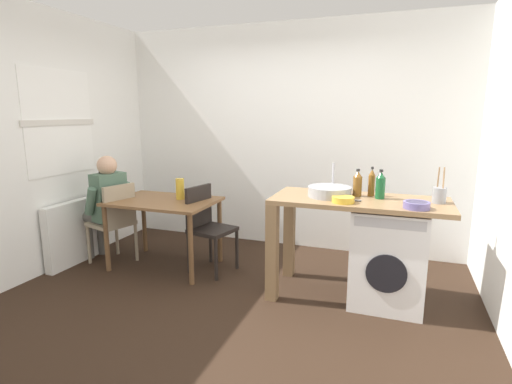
% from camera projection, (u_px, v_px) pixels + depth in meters
% --- Properties ---
extents(ground_plane, '(5.46, 5.46, 0.00)m').
position_uv_depth(ground_plane, '(232.00, 302.00, 3.52)').
color(ground_plane, black).
extents(wall_back, '(4.60, 0.10, 2.70)m').
position_uv_depth(wall_back, '(287.00, 138.00, 4.87)').
color(wall_back, white).
rests_on(wall_back, ground_plane).
extents(wall_window_side, '(0.12, 3.80, 2.70)m').
position_uv_depth(wall_window_side, '(34.00, 143.00, 3.97)').
color(wall_window_side, white).
rests_on(wall_window_side, ground_plane).
extents(radiator, '(0.10, 0.80, 0.70)m').
position_uv_depth(radiator, '(75.00, 232.00, 4.40)').
color(radiator, white).
rests_on(radiator, ground_plane).
extents(dining_table, '(1.10, 0.76, 0.74)m').
position_uv_depth(dining_table, '(164.00, 209.00, 4.23)').
color(dining_table, brown).
rests_on(dining_table, ground_plane).
extents(chair_person_seat, '(0.49, 0.49, 0.90)m').
position_uv_depth(chair_person_seat, '(115.00, 219.00, 4.33)').
color(chair_person_seat, gray).
rests_on(chair_person_seat, ground_plane).
extents(chair_opposite, '(0.48, 0.48, 0.90)m').
position_uv_depth(chair_opposite, '(207.00, 224.00, 4.16)').
color(chair_opposite, black).
rests_on(chair_opposite, ground_plane).
extents(seated_person, '(0.55, 0.54, 1.20)m').
position_uv_depth(seated_person, '(105.00, 203.00, 4.39)').
color(seated_person, '#595651').
rests_on(seated_person, ground_plane).
extents(kitchen_counter, '(1.50, 0.68, 0.92)m').
position_uv_depth(kitchen_counter, '(334.00, 214.00, 3.53)').
color(kitchen_counter, olive).
rests_on(kitchen_counter, ground_plane).
extents(washing_machine, '(0.60, 0.61, 0.86)m').
position_uv_depth(washing_machine, '(388.00, 256.00, 3.44)').
color(washing_machine, white).
rests_on(washing_machine, ground_plane).
extents(sink_basin, '(0.38, 0.38, 0.09)m').
position_uv_depth(sink_basin, '(329.00, 192.00, 3.51)').
color(sink_basin, '#9EA0A5').
rests_on(sink_basin, kitchen_counter).
extents(tap, '(0.02, 0.02, 0.28)m').
position_uv_depth(tap, '(333.00, 178.00, 3.66)').
color(tap, '#B2B2B7').
rests_on(tap, kitchen_counter).
extents(bottle_tall_green, '(0.08, 0.08, 0.24)m').
position_uv_depth(bottle_tall_green, '(357.00, 184.00, 3.52)').
color(bottle_tall_green, brown).
rests_on(bottle_tall_green, kitchen_counter).
extents(bottle_squat_brown, '(0.06, 0.06, 0.26)m').
position_uv_depth(bottle_squat_brown, '(372.00, 183.00, 3.53)').
color(bottle_squat_brown, brown).
rests_on(bottle_squat_brown, kitchen_counter).
extents(bottle_clear_small, '(0.08, 0.08, 0.25)m').
position_uv_depth(bottle_clear_small, '(380.00, 186.00, 3.42)').
color(bottle_clear_small, '#19592D').
rests_on(bottle_clear_small, kitchen_counter).
extents(mixing_bowl, '(0.18, 0.18, 0.05)m').
position_uv_depth(mixing_bowl, '(343.00, 199.00, 3.28)').
color(mixing_bowl, gold).
rests_on(mixing_bowl, kitchen_counter).
extents(utensil_crock, '(0.11, 0.11, 0.30)m').
position_uv_depth(utensil_crock, '(439.00, 195.00, 3.26)').
color(utensil_crock, gray).
rests_on(utensil_crock, kitchen_counter).
extents(colander, '(0.20, 0.20, 0.06)m').
position_uv_depth(colander, '(417.00, 205.00, 3.07)').
color(colander, slate).
rests_on(colander, kitchen_counter).
extents(vase, '(0.09, 0.09, 0.22)m').
position_uv_depth(vase, '(180.00, 189.00, 4.23)').
color(vase, gold).
rests_on(vase, dining_table).
extents(scissors, '(0.15, 0.06, 0.01)m').
position_uv_depth(scissors, '(352.00, 200.00, 3.36)').
color(scissors, '#B2B2B7').
rests_on(scissors, kitchen_counter).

